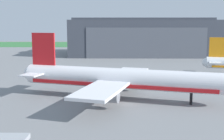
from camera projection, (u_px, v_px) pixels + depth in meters
name	position (u px, v px, depth m)	size (l,w,h in m)	color
ground_plane	(127.00, 104.00, 61.23)	(440.00, 440.00, 0.00)	slate
grass_field_strip	(119.00, 44.00, 232.42)	(440.00, 56.00, 0.08)	#35743C
maintenance_hangar	(143.00, 37.00, 157.42)	(72.09, 38.25, 18.75)	#383D47
airliner_near_right	(120.00, 79.00, 64.61)	(44.92, 36.06, 13.90)	silver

